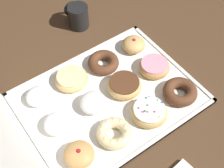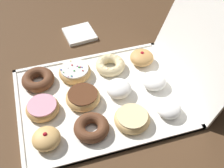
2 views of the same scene
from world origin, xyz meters
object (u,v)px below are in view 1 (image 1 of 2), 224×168
sprinkle_donut_3 (149,112)px  donut_box (109,98)px  chocolate_cake_ring_donut_0 (180,92)px  jelly_filled_donut_9 (79,155)px  cruller_donut_6 (114,133)px  powdered_filled_donut_7 (94,103)px  pink_frosted_donut_1 (154,66)px  coffee_mug (78,16)px  powdered_filled_donut_11 (38,96)px  chocolate_cake_ring_donut_5 (103,62)px  powdered_filled_donut_10 (57,123)px  jelly_filled_donut_2 (134,44)px  glazed_ring_donut_8 (71,79)px  chocolate_frosted_donut_4 (125,86)px

sprinkle_donut_3 → donut_box: bearing=25.9°
chocolate_cake_ring_donut_0 → jelly_filled_donut_9: (0.00, 0.39, 0.00)m
cruller_donut_6 → powdered_filled_donut_7: 0.12m
pink_frosted_donut_1 → coffee_mug: (0.36, 0.09, 0.02)m
cruller_donut_6 → powdered_filled_donut_11: 0.28m
donut_box → sprinkle_donut_3: sprinkle_donut_3 is taller
pink_frosted_donut_1 → cruller_donut_6: bearing=116.2°
chocolate_cake_ring_donut_5 → jelly_filled_donut_9: bearing=134.1°
powdered_filled_donut_10 → powdered_filled_donut_11: size_ratio=1.06×
pink_frosted_donut_1 → jelly_filled_donut_9: (-0.13, 0.39, 0.00)m
cruller_donut_6 → jelly_filled_donut_9: (0.00, 0.12, 0.00)m
chocolate_cake_ring_donut_5 → powdered_filled_donut_7: powdered_filled_donut_7 is taller
chocolate_cake_ring_donut_0 → powdered_filled_donut_10: (0.13, 0.39, 0.00)m
chocolate_cake_ring_donut_0 → jelly_filled_donut_2: bearing=-1.4°
sprinkle_donut_3 → chocolate_cake_ring_donut_5: sprinkle_donut_3 is taller
jelly_filled_donut_2 → cruller_donut_6: bearing=133.1°
donut_box → powdered_filled_donut_7: powdered_filled_donut_7 is taller
cruller_donut_6 → glazed_ring_donut_8: cruller_donut_6 is taller
glazed_ring_donut_8 → powdered_filled_donut_7: bearing=-178.6°
jelly_filled_donut_2 → chocolate_frosted_donut_4: 0.19m
powdered_filled_donut_7 → powdered_filled_donut_10: 0.13m
jelly_filled_donut_9 → donut_box: bearing=-57.2°
donut_box → chocolate_cake_ring_donut_0: 0.23m
sprinkle_donut_3 → powdered_filled_donut_11: bearing=44.9°
jelly_filled_donut_2 → donut_box: bearing=122.5°
jelly_filled_donut_9 → chocolate_cake_ring_donut_5: bearing=-45.9°
glazed_ring_donut_8 → pink_frosted_donut_1: bearing=-115.0°
chocolate_frosted_donut_4 → jelly_filled_donut_9: size_ratio=1.29×
pink_frosted_donut_1 → glazed_ring_donut_8: bearing=65.0°
chocolate_cake_ring_donut_5 → powdered_filled_donut_10: size_ratio=1.27×
glazed_ring_donut_8 → coffee_mug: (0.24, -0.18, 0.02)m
chocolate_cake_ring_donut_0 → chocolate_frosted_donut_4: (0.12, 0.13, 0.00)m
jelly_filled_donut_2 → powdered_filled_donut_10: jelly_filled_donut_2 is taller
powdered_filled_donut_7 → powdered_filled_donut_11: size_ratio=1.07×
jelly_filled_donut_2 → powdered_filled_donut_11: (-0.00, 0.39, -0.00)m
glazed_ring_donut_8 → cruller_donut_6: bearing=179.1°
chocolate_cake_ring_donut_5 → coffee_mug: (0.24, -0.05, 0.02)m
chocolate_cake_ring_donut_5 → glazed_ring_donut_8: same height
chocolate_frosted_donut_4 → jelly_filled_donut_9: bearing=115.4°
jelly_filled_donut_2 → glazed_ring_donut_8: bearing=89.9°
chocolate_cake_ring_donut_0 → powdered_filled_donut_7: 0.28m
chocolate_cake_ring_donut_5 → sprinkle_donut_3: bearing=179.7°
powdered_filled_donut_11 → chocolate_cake_ring_donut_5: bearing=-90.4°
chocolate_cake_ring_donut_5 → chocolate_cake_ring_donut_0: bearing=-152.5°
jelly_filled_donut_2 → sprinkle_donut_3: jelly_filled_donut_2 is taller
donut_box → glazed_ring_donut_8: size_ratio=4.92×
glazed_ring_donut_8 → jelly_filled_donut_9: size_ratio=1.28×
chocolate_frosted_donut_4 → jelly_filled_donut_2: bearing=-46.6°
powdered_filled_donut_11 → sprinkle_donut_3: bearing=-135.1°
donut_box → jelly_filled_donut_2: jelly_filled_donut_2 is taller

